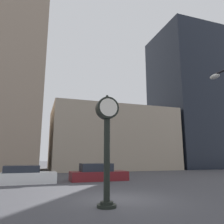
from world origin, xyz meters
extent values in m
plane|color=#424247|center=(0.00, 0.00, 0.00)|extent=(200.00, 200.00, 0.00)
cube|color=gray|center=(7.46, 24.00, 4.69)|extent=(18.87, 12.00, 9.38)
cube|color=black|center=(23.43, 24.00, 13.05)|extent=(11.92, 12.00, 26.11)
cylinder|color=black|center=(-1.06, -1.40, 0.06)|extent=(0.76, 0.76, 0.12)
cylinder|color=black|center=(-1.06, -1.40, 0.17)|extent=(0.51, 0.51, 0.10)
cylinder|color=black|center=(-1.06, -1.40, 1.83)|extent=(0.25, 0.25, 3.22)
cylinder|color=black|center=(-1.06, -1.40, 3.90)|extent=(0.92, 0.41, 0.92)
cylinder|color=white|center=(-1.06, -1.61, 3.90)|extent=(0.75, 0.02, 0.75)
cylinder|color=white|center=(-1.06, -1.18, 3.90)|extent=(0.75, 0.02, 0.75)
sphere|color=black|center=(-1.06, -1.40, 4.42)|extent=(0.12, 0.12, 0.12)
cube|color=silver|center=(-4.49, 7.76, 0.40)|extent=(4.48, 1.91, 0.81)
cube|color=#232833|center=(-4.71, 7.76, 1.05)|extent=(2.49, 1.63, 0.50)
cube|color=maroon|center=(1.22, 8.16, 0.37)|extent=(4.69, 1.88, 0.74)
cube|color=#232833|center=(0.98, 8.16, 1.06)|extent=(2.59, 1.64, 0.65)
cylinder|color=black|center=(5.10, -1.74, 6.26)|extent=(0.11, 1.20, 0.11)
ellipsoid|color=silver|center=(5.10, -1.14, 6.16)|extent=(0.36, 0.60, 0.24)
camera|label=1|loc=(-3.71, -9.93, 1.90)|focal=35.00mm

